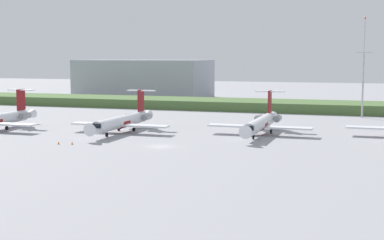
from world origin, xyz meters
name	(u,v)px	position (x,y,z in m)	size (l,w,h in m)	color
ground_plane	(206,128)	(0.00, 30.00, 0.00)	(500.00, 500.00, 0.00)	#939399
grass_berm	(250,105)	(0.00, 79.42, 1.48)	(320.00, 20.00, 2.96)	#4C6B38
regional_jet_third	(123,121)	(-15.53, 16.53, 2.54)	(22.81, 31.00, 9.00)	silver
regional_jet_fourth	(261,123)	(14.81, 22.81, 2.54)	(22.81, 31.00, 9.00)	silver
antenna_mast	(363,77)	(35.10, 65.04, 11.46)	(4.40, 0.50, 27.80)	#B2B2B7
distant_hangar	(144,79)	(-53.19, 118.39, 7.80)	(52.58, 29.27, 15.61)	#9EA3AD
safety_cone_front_marker	(59,143)	(-19.84, -3.61, 0.28)	(0.44, 0.44, 0.55)	orange
safety_cone_mid_marker	(72,143)	(-17.25, -2.95, 0.28)	(0.44, 0.44, 0.55)	orange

